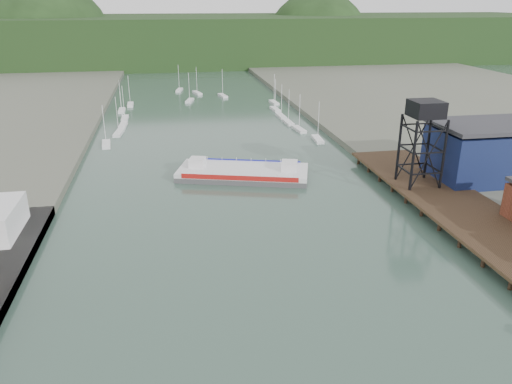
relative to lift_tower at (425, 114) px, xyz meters
name	(u,v)px	position (x,y,z in m)	size (l,w,h in m)	color
east_pier	(464,210)	(2.00, -13.00, -13.75)	(14.00, 70.00, 2.45)	black
lift_tower	(425,114)	(0.00, 0.00, 0.00)	(6.50, 6.50, 16.00)	black
blue_shed	(486,152)	(15.00, 2.00, -8.59)	(20.50, 14.50, 11.30)	#0B1534
marina_sailboats	(203,113)	(-34.92, 80.46, -15.30)	(57.71, 92.65, 0.90)	silver
distant_hills	(175,42)	(-38.98, 243.35, -5.27)	(500.00, 120.00, 80.00)	black
chain_ferry	(243,172)	(-31.51, 15.53, -14.53)	(29.06, 18.13, 3.90)	#454547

